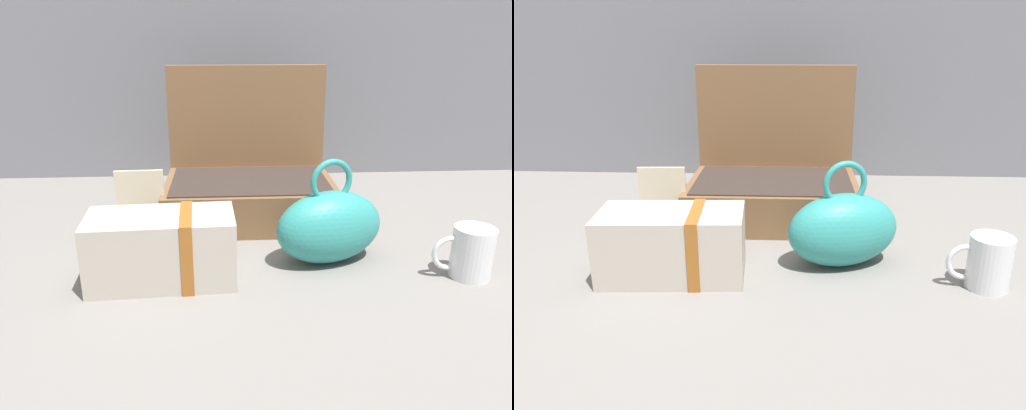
% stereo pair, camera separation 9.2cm
% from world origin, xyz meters
% --- Properties ---
extents(ground_plane, '(6.00, 6.00, 0.00)m').
position_xyz_m(ground_plane, '(0.00, 0.00, 0.00)').
color(ground_plane, slate).
extents(open_suitcase, '(0.37, 0.27, 0.33)m').
position_xyz_m(open_suitcase, '(0.00, 0.22, 0.08)').
color(open_suitcase, brown).
rests_on(open_suitcase, ground_plane).
extents(teal_pouch_handbag, '(0.23, 0.16, 0.20)m').
position_xyz_m(teal_pouch_handbag, '(0.13, -0.04, 0.07)').
color(teal_pouch_handbag, teal).
rests_on(teal_pouch_handbag, ground_plane).
extents(cream_toiletry_bag, '(0.25, 0.14, 0.12)m').
position_xyz_m(cream_toiletry_bag, '(-0.16, -0.10, 0.06)').
color(cream_toiletry_bag, '#B2A899').
rests_on(cream_toiletry_bag, ground_plane).
extents(coffee_mug, '(0.11, 0.07, 0.09)m').
position_xyz_m(coffee_mug, '(0.37, -0.12, 0.05)').
color(coffee_mug, silver).
rests_on(coffee_mug, ground_plane).
extents(info_card_left, '(0.10, 0.01, 0.14)m').
position_xyz_m(info_card_left, '(-0.23, 0.10, 0.07)').
color(info_card_left, beige).
rests_on(info_card_left, ground_plane).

